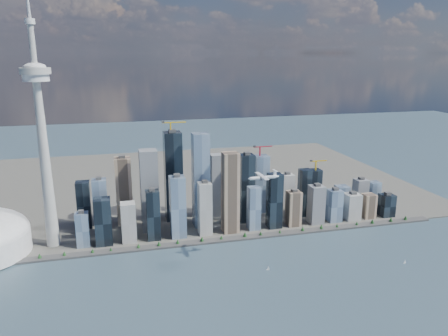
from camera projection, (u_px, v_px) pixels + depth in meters
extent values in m
plane|color=#334D5A|center=(233.00, 308.00, 683.97)|extent=(4000.00, 4000.00, 0.00)
cube|color=#383838|center=(202.00, 242.00, 917.77)|extent=(1100.00, 22.00, 4.00)
cube|color=#4C4C47|center=(173.00, 183.00, 1339.67)|extent=(1400.00, 900.00, 3.00)
cylinder|color=#3F2D1E|center=(48.00, 257.00, 844.79)|extent=(1.00, 1.00, 2.40)
cone|color=#163E1A|center=(48.00, 255.00, 843.87)|extent=(7.20, 7.20, 8.00)
cylinder|color=#3F2D1E|center=(95.00, 252.00, 865.41)|extent=(1.00, 1.00, 2.40)
cone|color=#163E1A|center=(95.00, 250.00, 864.49)|extent=(7.20, 7.20, 8.00)
cylinder|color=#3F2D1E|center=(139.00, 247.00, 886.03)|extent=(1.00, 1.00, 2.40)
cone|color=#163E1A|center=(139.00, 246.00, 885.11)|extent=(7.20, 7.20, 8.00)
cylinder|color=#3F2D1E|center=(181.00, 243.00, 906.65)|extent=(1.00, 1.00, 2.40)
cone|color=#163E1A|center=(181.00, 241.00, 905.73)|extent=(7.20, 7.20, 8.00)
cylinder|color=#3F2D1E|center=(222.00, 239.00, 927.27)|extent=(1.00, 1.00, 2.40)
cone|color=#163E1A|center=(222.00, 237.00, 926.35)|extent=(7.20, 7.20, 8.00)
cylinder|color=#3F2D1E|center=(260.00, 235.00, 947.89)|extent=(1.00, 1.00, 2.40)
cone|color=#163E1A|center=(260.00, 233.00, 946.97)|extent=(7.20, 7.20, 8.00)
cylinder|color=#3F2D1E|center=(297.00, 231.00, 968.51)|extent=(1.00, 1.00, 2.40)
cone|color=#163E1A|center=(297.00, 229.00, 967.59)|extent=(7.20, 7.20, 8.00)
cylinder|color=#3F2D1E|center=(333.00, 227.00, 989.13)|extent=(1.00, 1.00, 2.40)
cone|color=#163E1A|center=(333.00, 226.00, 988.21)|extent=(7.20, 7.20, 8.00)
cylinder|color=#3F2D1E|center=(367.00, 223.00, 1009.75)|extent=(1.00, 1.00, 2.40)
cone|color=#163E1A|center=(367.00, 222.00, 1008.83)|extent=(7.20, 7.20, 8.00)
cylinder|color=#3F2D1E|center=(399.00, 220.00, 1030.37)|extent=(1.00, 1.00, 2.40)
cone|color=#163E1A|center=(400.00, 219.00, 1029.45)|extent=(7.20, 7.20, 8.00)
cube|color=black|center=(102.00, 222.00, 894.88)|extent=(34.00, 34.00, 98.44)
cube|color=#6F88A8|center=(102.00, 207.00, 938.32)|extent=(30.00, 30.00, 125.29)
cube|color=#AFAEAA|center=(127.00, 222.00, 908.49)|extent=(30.00, 30.00, 85.02)
cube|color=tan|center=(125.00, 191.00, 997.78)|extent=(36.00, 36.00, 156.61)
cube|color=slate|center=(151.00, 191.00, 955.90)|extent=(38.00, 38.00, 183.46)
cube|color=black|center=(153.00, 215.00, 918.72)|extent=(28.00, 28.00, 107.39)
cube|color=#6F88A8|center=(179.00, 207.00, 928.39)|extent=(32.00, 32.00, 134.24)
cube|color=black|center=(172.00, 177.00, 1017.11)|extent=(40.00, 40.00, 210.30)
cube|color=#6F88A8|center=(200.00, 181.00, 978.08)|extent=(36.00, 36.00, 214.78)
cube|color=#AFAEAA|center=(205.00, 209.00, 943.75)|extent=(28.00, 28.00, 116.34)
cube|color=tan|center=(229.00, 193.00, 948.86)|extent=(34.00, 34.00, 178.98)
cube|color=slate|center=(218.00, 185.00, 1050.69)|extent=(30.00, 30.00, 152.13)
cube|color=black|center=(246.00, 188.00, 1011.09)|extent=(32.00, 32.00, 161.08)
cube|color=#6F88A8|center=(253.00, 208.00, 972.21)|extent=(26.00, 26.00, 98.44)
cube|color=black|center=(274.00, 201.00, 980.68)|extent=(30.00, 30.00, 125.29)
cube|color=#6F88A8|center=(259.00, 184.00, 1076.81)|extent=(34.00, 34.00, 143.19)
cube|color=#AFAEAA|center=(286.00, 196.00, 1041.72)|extent=(28.00, 28.00, 107.39)
cube|color=tan|center=(294.00, 208.00, 998.28)|extent=(30.00, 30.00, 80.54)
cube|color=slate|center=(315.00, 205.00, 1009.03)|extent=(32.00, 32.00, 89.49)
cube|color=black|center=(306.00, 193.00, 1052.48)|extent=(26.00, 26.00, 116.34)
cube|color=#6F88A8|center=(334.00, 206.00, 1022.64)|extent=(30.00, 30.00, 76.07)
cube|color=black|center=(315.00, 188.00, 1118.20)|extent=(28.00, 28.00, 98.44)
cube|color=#6F88A8|center=(342.00, 199.00, 1082.54)|extent=(30.00, 30.00, 67.12)
cube|color=#AFAEAA|center=(353.00, 206.00, 1036.25)|extent=(34.00, 34.00, 62.64)
cube|color=tan|center=(370.00, 206.00, 1047.52)|extent=(28.00, 28.00, 58.17)
cube|color=slate|center=(359.00, 195.00, 1091.54)|extent=(30.00, 30.00, 80.54)
cube|color=black|center=(386.00, 205.00, 1058.80)|extent=(32.00, 32.00, 53.69)
cube|color=#6F88A8|center=(375.00, 195.00, 1103.38)|extent=(26.00, 26.00, 71.59)
cube|color=black|center=(84.00, 205.00, 982.64)|extent=(30.00, 30.00, 107.39)
cube|color=#6F88A8|center=(82.00, 230.00, 888.79)|extent=(26.00, 26.00, 71.59)
cube|color=yellow|center=(170.00, 127.00, 987.51)|extent=(3.00, 3.00, 22.00)
cube|color=yellow|center=(174.00, 122.00, 986.67)|extent=(55.00, 2.20, 2.20)
cube|color=#383838|center=(163.00, 122.00, 980.28)|extent=(6.00, 4.00, 4.00)
cube|color=#AB182B|center=(260.00, 151.00, 1055.77)|extent=(3.00, 3.00, 22.00)
cube|color=#AB182B|center=(263.00, 147.00, 1054.68)|extent=(48.00, 2.20, 2.20)
cube|color=#383838|center=(254.00, 146.00, 1049.03)|extent=(6.00, 4.00, 4.00)
cube|color=yellow|center=(316.00, 165.00, 1102.86)|extent=(3.00, 3.00, 22.00)
cube|color=yellow|center=(318.00, 161.00, 1101.66)|extent=(45.00, 2.20, 2.20)
cube|color=#383838|center=(311.00, 161.00, 1096.33)|extent=(6.00, 4.00, 4.00)
cone|color=#A9A9A3|center=(45.00, 165.00, 859.06)|extent=(26.00, 26.00, 340.00)
cylinder|color=silver|center=(36.00, 77.00, 815.74)|extent=(48.00, 48.00, 14.00)
cylinder|color=#A9A9A3|center=(35.00, 71.00, 812.68)|extent=(56.00, 56.00, 12.00)
ellipsoid|color=silver|center=(35.00, 66.00, 810.65)|extent=(40.00, 40.00, 14.00)
cylinder|color=#A9A9A3|center=(32.00, 44.00, 800.45)|extent=(11.00, 11.00, 80.00)
cylinder|color=silver|center=(30.00, 21.00, 790.26)|extent=(18.00, 18.00, 10.00)
cylinder|color=white|center=(263.00, 178.00, 785.51)|extent=(49.29, 8.14, 6.04)
cone|color=white|center=(250.00, 179.00, 778.42)|extent=(6.86, 6.32, 6.04)
cone|color=white|center=(276.00, 176.00, 792.85)|extent=(9.69, 6.44, 6.04)
cube|color=white|center=(262.00, 176.00, 784.16)|extent=(9.81, 53.12, 0.94)
cylinder|color=white|center=(264.00, 178.00, 774.93)|extent=(10.52, 3.84, 3.40)
cylinder|color=white|center=(260.00, 175.00, 794.16)|extent=(10.52, 3.84, 3.40)
cylinder|color=#3F3F3F|center=(261.00, 179.00, 773.36)|extent=(0.61, 7.55, 7.55)
cylinder|color=#3F3F3F|center=(257.00, 175.00, 792.59)|extent=(0.61, 7.55, 7.55)
cube|color=white|center=(275.00, 173.00, 790.52)|extent=(5.31, 0.98, 10.38)
cube|color=white|center=(275.00, 171.00, 789.18)|extent=(4.88, 17.15, 0.66)
cube|color=white|center=(268.00, 270.00, 804.48)|extent=(5.61, 2.45, 0.72)
cylinder|color=#999999|center=(268.00, 268.00, 803.42)|extent=(0.22, 0.22, 8.14)
cube|color=white|center=(404.00, 263.00, 829.65)|extent=(5.34, 2.68, 0.68)
cylinder|color=#999999|center=(405.00, 261.00, 828.65)|extent=(0.20, 0.20, 7.69)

